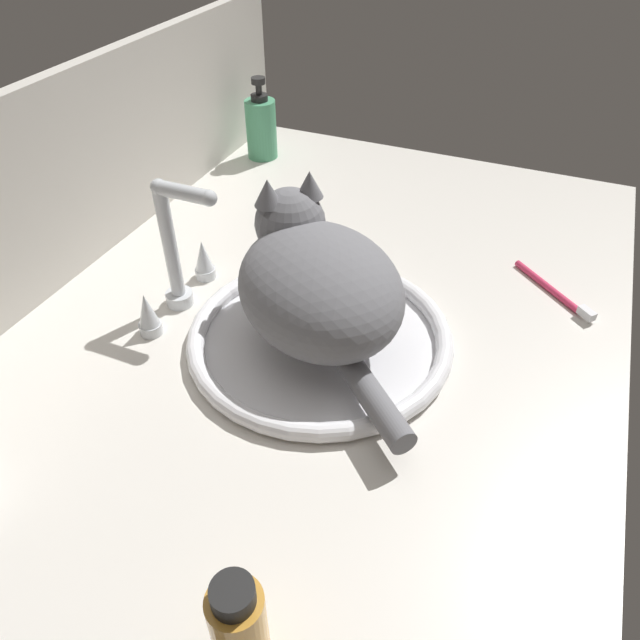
{
  "coord_description": "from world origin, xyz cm",
  "views": [
    {
      "loc": [
        -61.56,
        -24.66,
        57.22
      ],
      "look_at": [
        -5.92,
        -1.06,
        7.0
      ],
      "focal_mm": 33.37,
      "sensor_mm": 36.0,
      "label": 1
    }
  ],
  "objects_px": {
    "soap_pump_bottle": "(261,127)",
    "toothbrush": "(555,291)",
    "sink_basin": "(320,337)",
    "cat": "(315,279)",
    "amber_bottle": "(240,630)",
    "faucet": "(177,261)"
  },
  "relations": [
    {
      "from": "soap_pump_bottle",
      "to": "toothbrush",
      "type": "height_order",
      "value": "soap_pump_bottle"
    },
    {
      "from": "soap_pump_bottle",
      "to": "sink_basin",
      "type": "bearing_deg",
      "value": -145.47
    },
    {
      "from": "sink_basin",
      "to": "soap_pump_bottle",
      "type": "relative_size",
      "value": 2.19
    },
    {
      "from": "faucet",
      "to": "soap_pump_bottle",
      "type": "relative_size",
      "value": 1.21
    },
    {
      "from": "faucet",
      "to": "amber_bottle",
      "type": "height_order",
      "value": "faucet"
    },
    {
      "from": "soap_pump_bottle",
      "to": "toothbrush",
      "type": "distance_m",
      "value": 0.68
    },
    {
      "from": "sink_basin",
      "to": "soap_pump_bottle",
      "type": "height_order",
      "value": "soap_pump_bottle"
    },
    {
      "from": "amber_bottle",
      "to": "toothbrush",
      "type": "relative_size",
      "value": 0.98
    },
    {
      "from": "sink_basin",
      "to": "faucet",
      "type": "height_order",
      "value": "faucet"
    },
    {
      "from": "cat",
      "to": "toothbrush",
      "type": "xyz_separation_m",
      "value": [
        0.23,
        -0.29,
        -0.09
      ]
    },
    {
      "from": "cat",
      "to": "soap_pump_bottle",
      "type": "bearing_deg",
      "value": 34.22
    },
    {
      "from": "sink_basin",
      "to": "toothbrush",
      "type": "xyz_separation_m",
      "value": [
        0.24,
        -0.28,
        -0.0
      ]
    },
    {
      "from": "faucet",
      "to": "cat",
      "type": "xyz_separation_m",
      "value": [
        0.01,
        -0.21,
        0.02
      ]
    },
    {
      "from": "cat",
      "to": "amber_bottle",
      "type": "bearing_deg",
      "value": -164.8
    },
    {
      "from": "faucet",
      "to": "toothbrush",
      "type": "bearing_deg",
      "value": -64.63
    },
    {
      "from": "sink_basin",
      "to": "cat",
      "type": "distance_m",
      "value": 0.09
    },
    {
      "from": "cat",
      "to": "toothbrush",
      "type": "relative_size",
      "value": 2.63
    },
    {
      "from": "amber_bottle",
      "to": "faucet",
      "type": "bearing_deg",
      "value": 38.69
    },
    {
      "from": "sink_basin",
      "to": "faucet",
      "type": "relative_size",
      "value": 1.8
    },
    {
      "from": "sink_basin",
      "to": "toothbrush",
      "type": "height_order",
      "value": "sink_basin"
    },
    {
      "from": "cat",
      "to": "soap_pump_bottle",
      "type": "xyz_separation_m",
      "value": [
        0.49,
        0.33,
        -0.03
      ]
    },
    {
      "from": "faucet",
      "to": "cat",
      "type": "relative_size",
      "value": 0.59
    }
  ]
}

